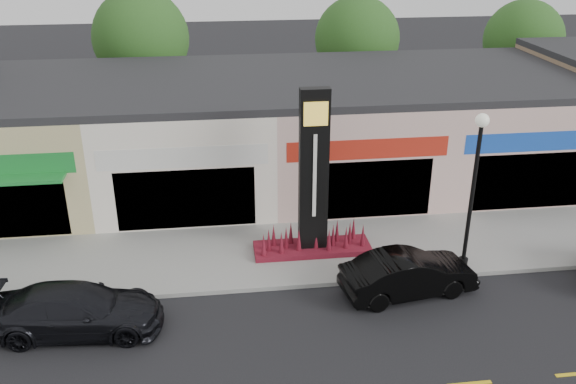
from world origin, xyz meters
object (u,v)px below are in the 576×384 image
(lamp_east_near, at_px, (475,177))
(pylon_sign, at_px, (313,197))
(car_black_conv, at_px, (409,274))
(car_dark_sedan, at_px, (77,310))

(lamp_east_near, bearing_deg, pylon_sign, 161.25)
(lamp_east_near, relative_size, car_black_conv, 1.26)
(pylon_sign, relative_size, car_black_conv, 1.38)
(pylon_sign, xyz_separation_m, car_black_conv, (2.66, -2.87, -1.56))
(pylon_sign, height_order, car_black_conv, pylon_sign)
(car_dark_sedan, bearing_deg, lamp_east_near, -77.89)
(car_dark_sedan, bearing_deg, pylon_sign, -61.08)
(lamp_east_near, distance_m, pylon_sign, 5.42)
(pylon_sign, distance_m, car_dark_sedan, 8.49)
(lamp_east_near, height_order, car_dark_sedan, lamp_east_near)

